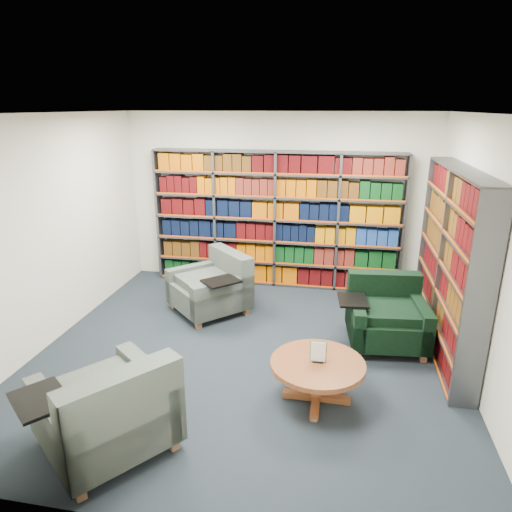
% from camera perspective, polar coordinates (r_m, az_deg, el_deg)
% --- Properties ---
extents(room_shell, '(5.02, 5.02, 2.82)m').
position_cam_1_polar(room_shell, '(5.15, -1.24, 1.65)').
color(room_shell, black).
rests_on(room_shell, ground).
extents(bookshelf_back, '(4.00, 0.28, 2.20)m').
position_cam_1_polar(bookshelf_back, '(7.46, 2.49, 4.47)').
color(bookshelf_back, '#47494F').
rests_on(bookshelf_back, ground).
extents(bookshelf_right, '(0.28, 2.50, 2.20)m').
position_cam_1_polar(bookshelf_right, '(5.86, 23.11, -0.88)').
color(bookshelf_right, '#47494F').
rests_on(bookshelf_right, ground).
extents(chair_teal_left, '(1.34, 1.34, 0.86)m').
position_cam_1_polar(chair_teal_left, '(6.69, -5.17, -3.99)').
color(chair_teal_left, '#052235').
rests_on(chair_teal_left, ground).
extents(chair_green_right, '(1.13, 1.01, 0.84)m').
position_cam_1_polar(chair_green_right, '(6.04, 15.85, -7.32)').
color(chair_green_right, black).
rests_on(chair_green_right, ground).
extents(chair_teal_front, '(1.41, 1.41, 0.92)m').
position_cam_1_polar(chair_teal_front, '(4.29, -17.81, -18.45)').
color(chair_teal_front, '#052235').
rests_on(chair_teal_front, ground).
extents(coffee_table, '(0.95, 0.95, 0.67)m').
position_cam_1_polar(coffee_table, '(4.75, 7.68, -13.93)').
color(coffee_table, brown).
rests_on(coffee_table, ground).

